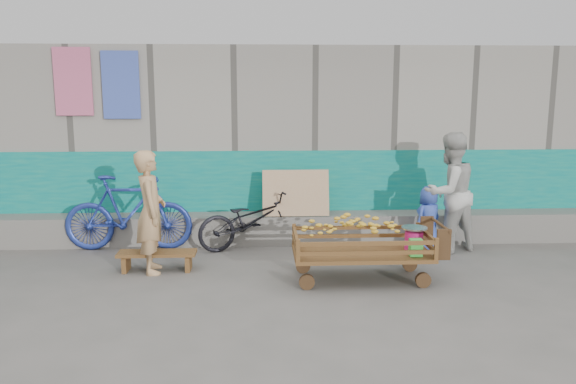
{
  "coord_description": "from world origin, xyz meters",
  "views": [
    {
      "loc": [
        -0.21,
        -6.06,
        2.31
      ],
      "look_at": [
        0.13,
        1.2,
        1.0
      ],
      "focal_mm": 35.0,
      "sensor_mm": 36.0,
      "label": 1
    }
  ],
  "objects_px": {
    "banana_cart": "(359,239)",
    "bicycle_blue": "(128,213)",
    "vendor_man": "(151,212)",
    "child": "(428,219)",
    "bicycle_dark": "(251,220)",
    "woman": "(449,192)",
    "bench": "(157,257)"
  },
  "relations": [
    {
      "from": "vendor_man",
      "to": "bicycle_blue",
      "type": "distance_m",
      "value": 1.2
    },
    {
      "from": "woman",
      "to": "bicycle_blue",
      "type": "distance_m",
      "value": 4.68
    },
    {
      "from": "bench",
      "to": "bicycle_blue",
      "type": "distance_m",
      "value": 1.22
    },
    {
      "from": "child",
      "to": "bicycle_dark",
      "type": "height_order",
      "value": "child"
    },
    {
      "from": "banana_cart",
      "to": "bicycle_dark",
      "type": "relative_size",
      "value": 1.12
    },
    {
      "from": "banana_cart",
      "to": "bicycle_blue",
      "type": "bearing_deg",
      "value": 154.35
    },
    {
      "from": "bench",
      "to": "child",
      "type": "bearing_deg",
      "value": 10.25
    },
    {
      "from": "vendor_man",
      "to": "child",
      "type": "relative_size",
      "value": 1.63
    },
    {
      "from": "vendor_man",
      "to": "woman",
      "type": "xyz_separation_m",
      "value": [
        4.13,
        0.77,
        0.08
      ]
    },
    {
      "from": "banana_cart",
      "to": "bench",
      "type": "distance_m",
      "value": 2.63
    },
    {
      "from": "bench",
      "to": "child",
      "type": "distance_m",
      "value": 3.84
    },
    {
      "from": "banana_cart",
      "to": "woman",
      "type": "distance_m",
      "value": 1.99
    },
    {
      "from": "bicycle_blue",
      "to": "woman",
      "type": "bearing_deg",
      "value": -93.29
    },
    {
      "from": "banana_cart",
      "to": "child",
      "type": "xyz_separation_m",
      "value": [
        1.22,
        1.19,
        -0.04
      ]
    },
    {
      "from": "banana_cart",
      "to": "child",
      "type": "relative_size",
      "value": 1.88
    },
    {
      "from": "bench",
      "to": "bicycle_blue",
      "type": "bearing_deg",
      "value": 120.27
    },
    {
      "from": "vendor_man",
      "to": "bench",
      "type": "bearing_deg",
      "value": -60.01
    },
    {
      "from": "woman",
      "to": "vendor_man",
      "type": "bearing_deg",
      "value": -13.15
    },
    {
      "from": "vendor_man",
      "to": "bicycle_dark",
      "type": "height_order",
      "value": "vendor_man"
    },
    {
      "from": "bicycle_dark",
      "to": "banana_cart",
      "type": "bearing_deg",
      "value": -159.06
    },
    {
      "from": "child",
      "to": "banana_cart",
      "type": "bearing_deg",
      "value": 11.31
    },
    {
      "from": "bicycle_blue",
      "to": "bicycle_dark",
      "type": "bearing_deg",
      "value": -89.98
    },
    {
      "from": "child",
      "to": "bicycle_dark",
      "type": "xyz_separation_m",
      "value": [
        -2.56,
        0.32,
        -0.06
      ]
    },
    {
      "from": "vendor_man",
      "to": "child",
      "type": "xyz_separation_m",
      "value": [
        3.82,
        0.72,
        -0.31
      ]
    },
    {
      "from": "woman",
      "to": "child",
      "type": "xyz_separation_m",
      "value": [
        -0.31,
        -0.05,
        -0.38
      ]
    },
    {
      "from": "child",
      "to": "bicycle_blue",
      "type": "height_order",
      "value": "bicycle_blue"
    },
    {
      "from": "child",
      "to": "bench",
      "type": "bearing_deg",
      "value": -22.78
    },
    {
      "from": "vendor_man",
      "to": "bicycle_dark",
      "type": "bearing_deg",
      "value": -60.7
    },
    {
      "from": "vendor_man",
      "to": "bicycle_blue",
      "type": "xyz_separation_m",
      "value": [
        -0.54,
        1.04,
        -0.23
      ]
    },
    {
      "from": "bicycle_dark",
      "to": "vendor_man",
      "type": "bearing_deg",
      "value": 108.86
    },
    {
      "from": "bicycle_dark",
      "to": "child",
      "type": "bearing_deg",
      "value": -117.93
    },
    {
      "from": "banana_cart",
      "to": "child",
      "type": "height_order",
      "value": "child"
    }
  ]
}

